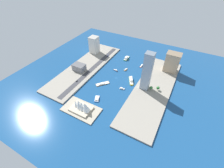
% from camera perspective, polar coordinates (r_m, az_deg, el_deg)
% --- Properties ---
extents(ground_plane, '(440.00, 440.00, 0.00)m').
position_cam_1_polar(ground_plane, '(347.29, 1.58, 2.36)').
color(ground_plane, navy).
extents(quay_west, '(70.00, 240.00, 2.95)m').
position_cam_1_polar(quay_west, '(326.34, 14.97, -1.99)').
color(quay_west, gray).
rests_on(quay_west, ground_plane).
extents(quay_east, '(70.00, 240.00, 2.95)m').
position_cam_1_polar(quay_east, '(384.62, -9.81, 6.29)').
color(quay_east, gray).
rests_on(quay_east, ground_plane).
extents(peninsula_point, '(67.90, 38.50, 2.00)m').
position_cam_1_polar(peninsula_point, '(285.03, -11.40, -9.29)').
color(peninsula_point, '#A89E89').
rests_on(peninsula_point, ground_plane).
extents(road_strip, '(11.56, 228.00, 0.15)m').
position_cam_1_polar(road_strip, '(373.21, -7.32, 5.68)').
color(road_strip, '#38383D').
rests_on(road_strip, quay_east).
extents(patrol_launch_navy, '(12.99, 6.23, 4.18)m').
position_cam_1_polar(patrol_launch_navy, '(367.93, 1.36, 5.17)').
color(patrol_launch_navy, '#1E284C').
rests_on(patrol_launch_navy, ground_plane).
extents(barge_flat_brown, '(25.75, 28.18, 2.91)m').
position_cam_1_polar(barge_flat_brown, '(330.17, -3.64, 0.11)').
color(barge_flat_brown, brown).
rests_on(barge_flat_brown, ground_plane).
extents(yacht_sleek_gray, '(11.87, 6.25, 3.27)m').
position_cam_1_polar(yacht_sleek_gray, '(318.36, 3.72, -1.70)').
color(yacht_sleek_gray, '#999EA3').
rests_on(yacht_sleek_gray, ground_plane).
extents(water_taxi_orange, '(5.44, 12.59, 3.74)m').
position_cam_1_polar(water_taxi_orange, '(371.93, 5.14, 5.40)').
color(water_taxi_orange, orange).
rests_on(water_taxi_orange, ground_plane).
extents(tugboat_red, '(4.82, 16.48, 3.18)m').
position_cam_1_polar(tugboat_red, '(391.25, 10.97, 6.73)').
color(tugboat_red, red).
rests_on(tugboat_red, ground_plane).
extents(ferry_green_doubledeck, '(8.75, 25.84, 7.02)m').
position_cam_1_polar(ferry_green_doubledeck, '(413.82, 5.44, 9.61)').
color(ferry_green_doubledeck, '#2D8C4C').
rests_on(ferry_green_doubledeck, ground_plane).
extents(ferry_yellow_fast, '(19.18, 28.37, 6.93)m').
position_cam_1_polar(ferry_yellow_fast, '(338.55, 7.15, 1.41)').
color(ferry_yellow_fast, yellow).
rests_on(ferry_yellow_fast, ground_plane).
extents(catamaran_blue, '(14.06, 18.19, 4.00)m').
position_cam_1_polar(catamaran_blue, '(298.09, -5.62, -5.46)').
color(catamaran_blue, blue).
rests_on(catamaran_blue, ground_plane).
extents(tower_tall_glass, '(17.06, 15.68, 80.83)m').
position_cam_1_polar(tower_tall_glass, '(299.31, 12.96, 4.44)').
color(tower_tall_glass, '#8C9EB2').
rests_on(tower_tall_glass, quay_west).
extents(hotel_broad_white, '(22.18, 23.28, 44.78)m').
position_cam_1_polar(hotel_broad_white, '(430.97, -6.67, 14.33)').
color(hotel_broad_white, silver).
rests_on(hotel_broad_white, quay_east).
extents(warehouse_low_gray, '(29.48, 20.63, 14.75)m').
position_cam_1_polar(warehouse_low_gray, '(370.81, -12.19, 6.15)').
color(warehouse_low_gray, gray).
rests_on(warehouse_low_gray, quay_east).
extents(apartment_midrise_tan, '(31.71, 23.35, 45.97)m').
position_cam_1_polar(apartment_midrise_tan, '(376.84, 21.49, 7.52)').
color(apartment_midrise_tan, tan).
rests_on(apartment_midrise_tan, quay_west).
extents(suv_black, '(2.04, 5.08, 1.61)m').
position_cam_1_polar(suv_black, '(340.70, -13.03, 1.09)').
color(suv_black, black).
rests_on(suv_black, road_strip).
extents(hatchback_blue, '(1.99, 4.54, 1.64)m').
position_cam_1_polar(hatchback_blue, '(419.52, -1.58, 10.47)').
color(hatchback_blue, black).
rests_on(hatchback_blue, road_strip).
extents(traffic_light_waterfront, '(0.36, 0.36, 6.50)m').
position_cam_1_polar(traffic_light_waterfront, '(393.69, -3.42, 8.76)').
color(traffic_light_waterfront, black).
rests_on(traffic_light_waterfront, quay_east).
extents(opera_landmark, '(38.41, 27.33, 21.76)m').
position_cam_1_polar(opera_landmark, '(276.58, -11.29, -8.17)').
color(opera_landmark, '#BCAD93').
rests_on(opera_landmark, peninsula_point).
extents(park_tree_cluster, '(18.39, 13.05, 9.41)m').
position_cam_1_polar(park_tree_cluster, '(319.81, 15.68, -1.37)').
color(park_tree_cluster, brown).
rests_on(park_tree_cluster, quay_west).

